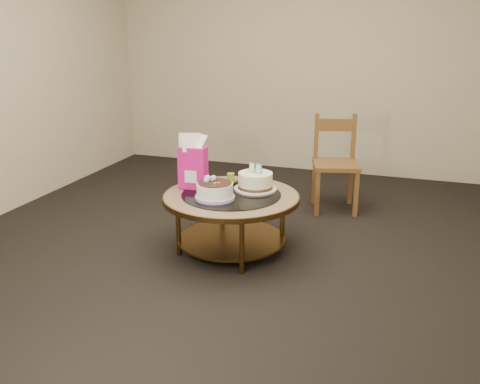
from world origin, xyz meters
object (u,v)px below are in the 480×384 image
(decorated_cake, at_px, (215,191))
(dining_chair, at_px, (335,163))
(coffee_table, at_px, (231,204))
(cream_cake, at_px, (255,181))
(gift_bag, at_px, (193,162))

(decorated_cake, distance_m, dining_chair, 1.52)
(coffee_table, height_order, cream_cake, cream_cake)
(decorated_cake, xyz_separation_m, gift_bag, (-0.25, 0.19, 0.15))
(cream_cake, bearing_deg, dining_chair, 85.87)
(cream_cake, height_order, gift_bag, gift_bag)
(decorated_cake, height_order, cream_cake, cream_cake)
(decorated_cake, xyz_separation_m, cream_cake, (0.21, 0.30, 0.01))
(dining_chair, bearing_deg, cream_cake, -128.07)
(dining_chair, bearing_deg, decorated_cake, -131.14)
(decorated_cake, relative_size, cream_cake, 0.88)
(coffee_table, relative_size, gift_bag, 2.45)
(gift_bag, distance_m, dining_chair, 1.50)
(coffee_table, distance_m, decorated_cake, 0.21)
(coffee_table, bearing_deg, gift_bag, 170.69)
(decorated_cake, xyz_separation_m, dining_chair, (0.65, 1.37, -0.07))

